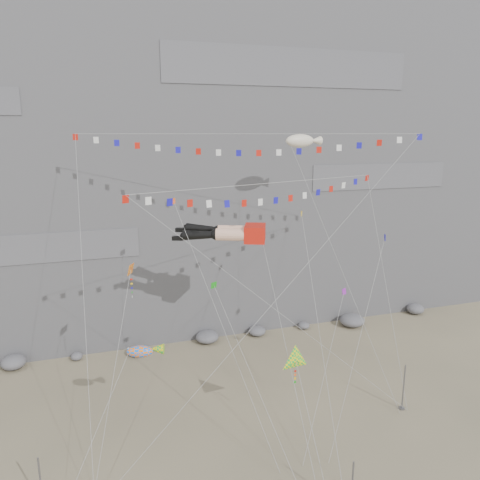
{
  "coord_description": "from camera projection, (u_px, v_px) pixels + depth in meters",
  "views": [
    {
      "loc": [
        -11.3,
        -30.76,
        23.37
      ],
      "look_at": [
        1.36,
        9.0,
        13.59
      ],
      "focal_mm": 35.0,
      "sensor_mm": 36.0,
      "label": 1
    }
  ],
  "objects": [
    {
      "name": "ground",
      "position": [
        258.0,
        432.0,
        37.21
      ],
      "size": [
        120.0,
        120.0,
        0.0
      ],
      "primitive_type": "plane",
      "color": "gray",
      "rests_on": "ground"
    },
    {
      "name": "cliff",
      "position": [
        177.0,
        118.0,
        61.19
      ],
      "size": [
        80.0,
        28.0,
        50.0
      ],
      "primitive_type": "cube",
      "color": "slate",
      "rests_on": "ground"
    },
    {
      "name": "talus_boulders",
      "position": [
        207.0,
        337.0,
        52.84
      ],
      "size": [
        60.0,
        3.0,
        1.2
      ],
      "primitive_type": null,
      "color": "slate",
      "rests_on": "ground"
    },
    {
      "name": "anchor_pole_right",
      "position": [
        404.0,
        387.0,
        39.76
      ],
      "size": [
        0.12,
        0.12,
        4.15
      ],
      "primitive_type": "cylinder",
      "color": "slate",
      "rests_on": "ground"
    },
    {
      "name": "legs_kite",
      "position": [
        230.0,
        233.0,
        40.43
      ],
      "size": [
        8.18,
        18.41,
        20.85
      ],
      "rotation": [
        0.0,
        0.0,
        -0.39
      ],
      "color": "red",
      "rests_on": "ground"
    },
    {
      "name": "flag_banner_upper",
      "position": [
        249.0,
        134.0,
        41.14
      ],
      "size": [
        29.44,
        17.95,
        30.52
      ],
      "color": "red",
      "rests_on": "ground"
    },
    {
      "name": "flag_banner_lower",
      "position": [
        269.0,
        184.0,
        37.9
      ],
      "size": [
        23.26,
        9.83,
        22.75
      ],
      "color": "red",
      "rests_on": "ground"
    },
    {
      "name": "harlequin_kite",
      "position": [
        131.0,
        270.0,
        35.02
      ],
      "size": [
        4.54,
        7.57,
        15.18
      ],
      "color": "red",
      "rests_on": "ground"
    },
    {
      "name": "fish_windsock",
      "position": [
        140.0,
        352.0,
        34.33
      ],
      "size": [
        7.45,
        6.47,
        10.88
      ],
      "color": "orange",
      "rests_on": "ground"
    },
    {
      "name": "delta_kite",
      "position": [
        296.0,
        361.0,
        34.35
      ],
      "size": [
        2.41,
        7.35,
        9.76
      ],
      "color": "yellow",
      "rests_on": "ground"
    },
    {
      "name": "blimp_windsock",
      "position": [
        300.0,
        141.0,
        45.05
      ],
      "size": [
        6.31,
        13.83,
        26.07
      ],
      "color": "beige",
      "rests_on": "ground"
    },
    {
      "name": "small_kite_a",
      "position": [
        176.0,
        206.0,
        39.77
      ],
      "size": [
        5.23,
        14.28,
        22.62
      ],
      "color": "#FF5315",
      "rests_on": "ground"
    },
    {
      "name": "small_kite_b",
      "position": [
        344.0,
        293.0,
        41.08
      ],
      "size": [
        8.27,
        9.04,
        14.77
      ],
      "color": "purple",
      "rests_on": "ground"
    },
    {
      "name": "small_kite_c",
      "position": [
        215.0,
        288.0,
        37.02
      ],
      "size": [
        3.65,
        11.76,
        16.18
      ],
      "color": "#179517",
      "rests_on": "ground"
    },
    {
      "name": "small_kite_d",
      "position": [
        303.0,
        220.0,
        41.8
      ],
      "size": [
        3.77,
        15.05,
        21.83
      ],
      "color": "yellow",
      "rests_on": "ground"
    },
    {
      "name": "small_kite_e",
      "position": [
        384.0,
        241.0,
        38.13
      ],
      "size": [
        8.34,
        6.77,
        17.78
      ],
      "color": "#1813AD",
      "rests_on": "ground"
    }
  ]
}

